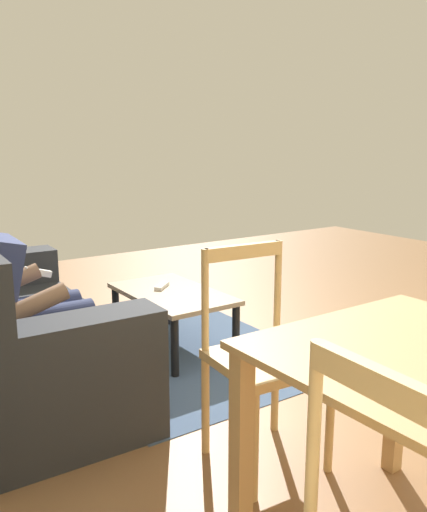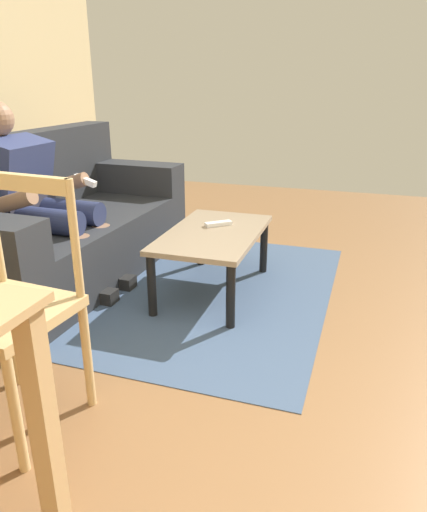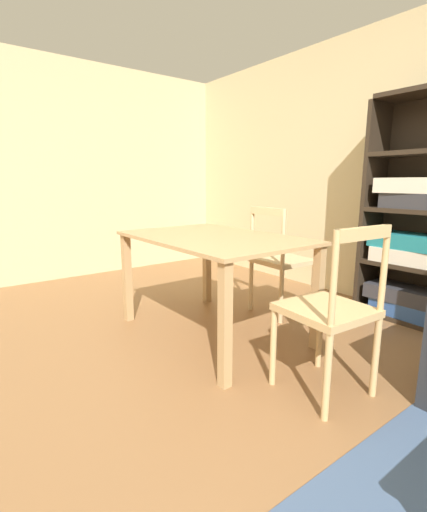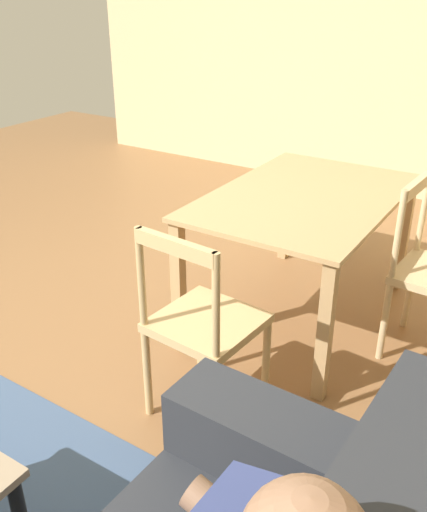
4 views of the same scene
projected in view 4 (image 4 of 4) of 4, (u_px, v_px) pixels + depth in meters
ground_plane at (67, 351)px, 3.02m from camera, size 8.91×8.91×0.00m
wall_side at (331, 46)px, 5.09m from camera, size 0.12×5.20×2.50m
dining_table at (305, 213)px, 3.09m from camera, size 1.37×0.91×0.75m
dining_chair_facing_couch at (203, 326)px, 2.40m from camera, size 0.45×0.45×0.93m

